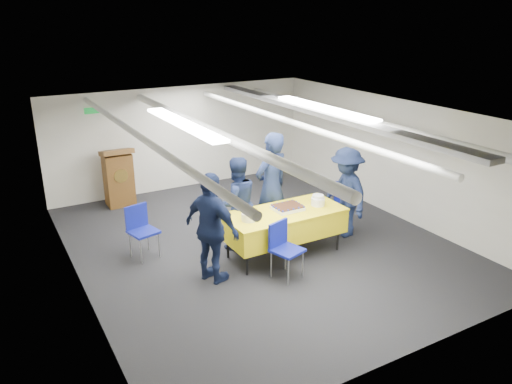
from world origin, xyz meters
TOP-DOWN VIEW (x-y plane):
  - ground at (0.00, 0.00)m, footprint 7.00×7.00m
  - room_shell at (0.09, 0.41)m, footprint 6.00×7.00m
  - serving_table at (0.16, -0.56)m, footprint 1.99×0.90m
  - sheet_cake at (0.24, -0.53)m, footprint 0.48×0.37m
  - plate_stack_left at (-0.53, -0.61)m, footprint 0.23×0.23m
  - plate_stack_right at (0.79, -0.61)m, footprint 0.23×0.23m
  - podium at (-1.60, 3.05)m, footprint 0.62×0.53m
  - chair_near at (-0.24, -1.16)m, footprint 0.53×0.53m
  - chair_right at (1.69, -0.20)m, footprint 0.59×0.59m
  - chair_left at (-1.91, 0.57)m, footprint 0.51×0.51m
  - sailor_a at (0.30, 0.09)m, footprint 0.80×0.62m
  - sailor_b at (-0.40, 0.07)m, footprint 0.82×0.66m
  - sailor_c at (-1.23, -0.77)m, footprint 0.76×1.08m
  - sailor_d at (1.53, -0.44)m, footprint 0.70×1.10m

SIDE VIEW (x-z plane):
  - ground at x=0.00m, z-range 0.00..0.00m
  - chair_near at x=-0.24m, z-range 0.10..0.97m
  - chair_right at x=1.69m, z-range 0.10..0.97m
  - chair_left at x=-1.91m, z-range 0.10..0.97m
  - serving_table at x=0.16m, z-range 0.17..0.94m
  - podium at x=-1.60m, z-range -0.01..1.24m
  - sailor_b at x=-0.40m, z-range 0.00..1.61m
  - sheet_cake at x=0.24m, z-range 0.77..0.85m
  - sailor_d at x=1.53m, z-range 0.00..1.63m
  - sailor_c at x=-1.23m, z-range 0.00..1.70m
  - plate_stack_left at x=-0.53m, z-range 0.76..0.94m
  - plate_stack_right at x=0.79m, z-range 0.76..0.95m
  - sailor_a at x=0.30m, z-range 0.00..1.94m
  - room_shell at x=0.09m, z-range 0.66..2.96m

